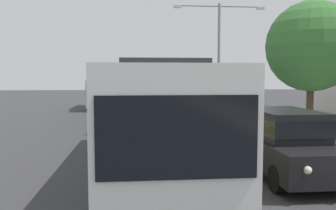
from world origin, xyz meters
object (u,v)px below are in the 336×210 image
(white_suv, at_px, (285,140))
(roadside_tree, at_px, (312,47))
(bus_lead, at_px, (155,116))
(bus_middle, at_px, (140,88))
(streetlamp_mid, at_px, (219,46))
(bus_second_in_line, at_px, (143,95))
(box_truck_oncoming, at_px, (104,89))

(white_suv, xyz_separation_m, roadside_tree, (3.84, 6.00, 3.20))
(bus_lead, relative_size, roadside_tree, 1.77)
(bus_middle, xyz_separation_m, streetlamp_mid, (5.40, -11.19, 3.32))
(bus_second_in_line, bearing_deg, bus_middle, 90.00)
(bus_middle, xyz_separation_m, white_suv, (3.70, -26.23, -0.66))
(white_suv, height_order, streetlamp_mid, streetlamp_mid)
(bus_lead, height_order, roadside_tree, roadside_tree)
(bus_middle, height_order, box_truck_oncoming, bus_middle)
(white_suv, bearing_deg, box_truck_oncoming, 107.17)
(streetlamp_mid, distance_m, roadside_tree, 9.33)
(bus_lead, bearing_deg, roadside_tree, 35.42)
(bus_second_in_line, height_order, white_suv, bus_second_in_line)
(white_suv, distance_m, roadside_tree, 7.81)
(bus_lead, height_order, streetlamp_mid, streetlamp_mid)
(bus_second_in_line, height_order, box_truck_oncoming, bus_second_in_line)
(box_truck_oncoming, bearing_deg, bus_second_in_line, -70.69)
(roadside_tree, bearing_deg, streetlamp_mid, 103.33)
(roadside_tree, bearing_deg, white_suv, -122.66)
(white_suv, height_order, roadside_tree, roadside_tree)
(white_suv, distance_m, streetlamp_mid, 15.65)
(box_truck_oncoming, bearing_deg, roadside_tree, -56.93)
(bus_lead, xyz_separation_m, roadside_tree, (7.54, 5.36, 2.54))
(white_suv, relative_size, streetlamp_mid, 0.60)
(streetlamp_mid, bearing_deg, box_truck_oncoming, 138.84)
(bus_middle, relative_size, box_truck_oncoming, 1.50)
(streetlamp_mid, bearing_deg, white_suv, -96.45)
(bus_second_in_line, height_order, roadside_tree, roadside_tree)
(bus_lead, distance_m, bus_second_in_line, 12.59)
(bus_lead, relative_size, box_truck_oncoming, 1.49)
(bus_second_in_line, bearing_deg, roadside_tree, -43.79)
(bus_middle, distance_m, roadside_tree, 21.74)
(bus_lead, xyz_separation_m, bus_second_in_line, (0.00, 12.59, 0.00))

